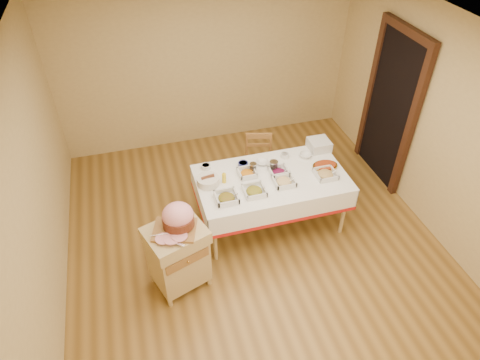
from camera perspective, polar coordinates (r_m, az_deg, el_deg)
The scene contains 23 objects.
room_shell at distance 4.55m, azimuth 2.24°, elevation 2.74°, with size 5.00×5.00×5.00m.
doorway at distance 6.23m, azimuth 19.47°, elevation 9.25°, with size 0.09×1.10×2.20m.
dining_table at distance 5.29m, azimuth 4.16°, elevation -0.98°, with size 1.82×1.02×0.76m.
butcher_cart at distance 4.71m, azimuth -8.27°, elevation -9.79°, with size 0.72×0.66×0.84m.
dining_chair at distance 5.92m, azimuth 2.50°, elevation 2.19°, with size 0.47×0.46×0.86m.
ham_on_board at distance 4.38m, azimuth -8.34°, elevation -5.09°, with size 0.46×0.44×0.30m.
serving_dish_a at distance 4.84m, azimuth -1.81°, elevation -2.36°, with size 0.26×0.25×0.11m.
serving_dish_b at distance 4.93m, azimuth 1.91°, elevation -1.46°, with size 0.25×0.25×0.10m.
serving_dish_c at distance 5.09m, azimuth 5.88°, elevation -0.18°, with size 0.24×0.24×0.10m.
serving_dish_d at distance 5.27m, azimuth 11.34°, elevation 0.79°, with size 0.25×0.25×0.09m.
serving_dish_e at distance 5.19m, azimuth 0.95°, elevation 0.95°, with size 0.22×0.21×0.10m.
serving_dish_f at distance 5.22m, azimuth 5.22°, elevation 1.07°, with size 0.23×0.22×0.11m.
small_bowl_left at distance 5.31m, azimuth -4.57°, elevation 1.82°, with size 0.12×0.12×0.05m.
small_bowl_mid at distance 5.33m, azimuth 0.42°, elevation 2.13°, with size 0.13×0.13×0.05m.
small_bowl_right at distance 5.51m, azimuth 5.98°, elevation 3.31°, with size 0.11×0.11×0.05m.
bowl_white_imported at distance 5.38m, azimuth 2.98°, elevation 2.34°, with size 0.15×0.15×0.04m, color silver.
bowl_small_imported at distance 5.56m, azimuth 8.75°, elevation 3.30°, with size 0.16×0.16×0.05m, color silver.
preserve_jar_left at distance 5.24m, azimuth 1.74°, elevation 1.65°, with size 0.09×0.09×0.11m.
preserve_jar_right at distance 5.26m, azimuth 4.50°, elevation 1.81°, with size 0.11×0.11×0.13m.
mustard_bottle at distance 5.06m, azimuth -2.14°, elevation 0.32°, with size 0.05×0.05×0.16m.
bread_basket at distance 5.05m, azimuth -4.28°, elevation -0.11°, with size 0.26×0.26×0.12m.
plate_stack at distance 5.71m, azimuth 10.49°, elevation 4.66°, with size 0.27×0.27×0.13m.
brass_platter at distance 5.42m, azimuth 11.27°, elevation 1.86°, with size 0.32×0.23×0.04m.
Camera 1 is at (-1.17, -3.47, 4.01)m, focal length 32.00 mm.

